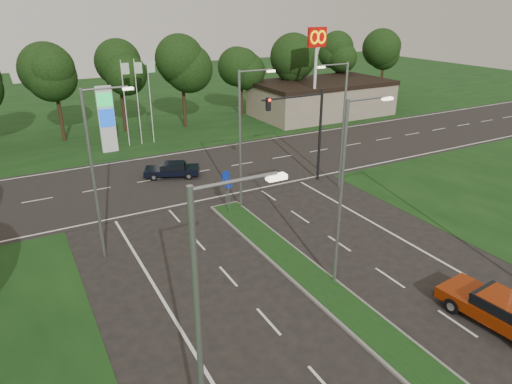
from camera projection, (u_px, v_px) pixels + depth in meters
ground at (416, 368)px, 17.09m from camera, size 160.00×160.00×0.00m
verge_far at (105, 105)px, 61.61m from camera, size 160.00×50.00×0.02m
cross_road at (187, 174)px, 36.52m from camera, size 160.00×12.00×0.02m
median_kerb at (347, 309)px, 20.31m from camera, size 2.00×26.00×0.12m
commercial_building at (321, 98)px, 55.26m from camera, size 16.00×9.00×4.00m
streetlight_median_near at (345, 186)px, 20.45m from camera, size 2.53×0.22×9.00m
streetlight_median_far at (243, 134)px, 28.54m from camera, size 2.53×0.22×9.00m
streetlight_left_near at (206, 329)px, 11.45m from camera, size 2.53×0.22×9.00m
streetlight_left_far at (96, 167)px, 22.78m from camera, size 2.53×0.22×9.00m
streetlight_right_far at (341, 120)px, 32.02m from camera, size 2.53×0.22×9.00m
traffic_signal at (306, 122)px, 33.08m from camera, size 5.10×0.42×7.00m
median_signs at (227, 185)px, 29.71m from camera, size 1.16×1.76×2.38m
gas_pylon at (109, 117)px, 40.93m from camera, size 5.80×1.26×8.00m
mcdonalds_sign at (316, 51)px, 47.93m from camera, size 2.20×0.47×10.40m
treeline_far at (128, 65)px, 46.84m from camera, size 6.00×6.00×9.90m
red_sedan at (502, 310)px, 19.12m from camera, size 2.54×5.20×1.38m
navy_sedan at (172, 169)px, 35.71m from camera, size 4.50×3.22×1.14m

